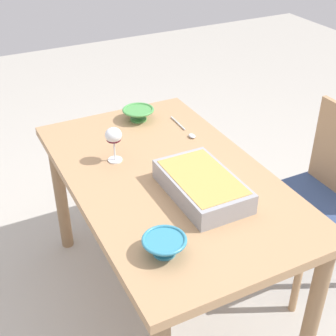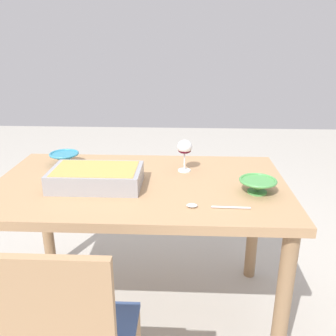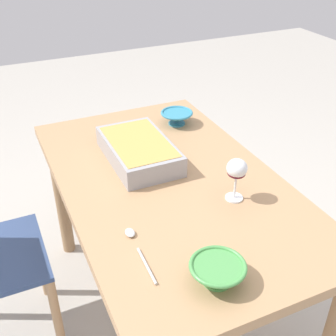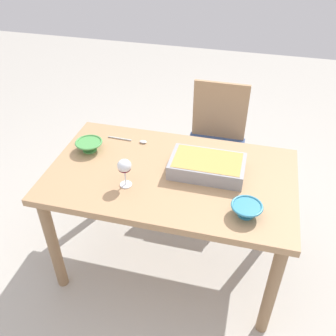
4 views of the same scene
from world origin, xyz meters
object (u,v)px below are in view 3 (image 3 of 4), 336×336
casserole_dish (139,149)px  mixing_bowl (217,271)px  wine_glass (237,171)px  serving_spoon (135,243)px  dining_table (170,201)px  small_bowl (177,117)px

casserole_dish → mixing_bowl: (-0.70, 0.04, -0.01)m
wine_glass → serving_spoon: size_ratio=0.64×
dining_table → mixing_bowl: mixing_bowl is taller
dining_table → mixing_bowl: 0.54m
casserole_dish → mixing_bowl: size_ratio=2.50×
mixing_bowl → serving_spoon: (0.23, 0.15, -0.03)m
casserole_dish → small_bowl: size_ratio=2.64×
casserole_dish → small_bowl: bearing=-50.1°
casserole_dish → mixing_bowl: 0.70m
small_bowl → casserole_dish: bearing=129.9°
dining_table → mixing_bowl: bearing=169.7°
mixing_bowl → small_bowl: (0.93, -0.32, 0.00)m
casserole_dish → serving_spoon: casserole_dish is taller
wine_glass → mixing_bowl: 0.41m
casserole_dish → mixing_bowl: bearing=176.8°
mixing_bowl → casserole_dish: bearing=-3.2°
serving_spoon → dining_table: bearing=-40.8°
dining_table → small_bowl: (0.42, -0.23, 0.14)m
small_bowl → mixing_bowl: bearing=161.2°
dining_table → mixing_bowl: size_ratio=8.41×
casserole_dish → small_bowl: (0.23, -0.28, -0.01)m
mixing_bowl → wine_glass: bearing=-38.6°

